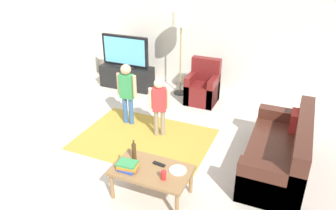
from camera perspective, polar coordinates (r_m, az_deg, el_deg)
ground at (r=5.15m, az=-2.66°, el=-9.25°), size 7.80×7.80×0.00m
wall_back at (r=7.19m, az=7.73°, el=12.94°), size 6.00×0.12×2.70m
area_rug at (r=5.62m, az=-4.16°, el=-5.90°), size 2.20×1.60×0.01m
tv_stand at (r=7.56m, az=-7.12°, el=4.84°), size 1.20×0.44×0.50m
tv at (r=7.34m, az=-7.47°, el=9.17°), size 1.10×0.28×0.71m
couch at (r=5.01m, az=19.29°, el=-8.04°), size 0.80×1.80×0.86m
armchair at (r=6.83m, az=6.09°, el=2.95°), size 0.60×0.60×0.90m
floor_lamp at (r=6.79m, az=2.30°, el=14.03°), size 0.36×0.36×1.78m
child_near_tv at (r=5.82m, az=-7.16°, el=2.80°), size 0.38×0.18×1.14m
child_center at (r=5.42m, az=-1.53°, el=0.52°), size 0.33×0.20×1.05m
coffee_table at (r=4.28m, az=-2.86°, el=-11.58°), size 1.00×0.60×0.42m
book_stack at (r=4.25m, az=-7.04°, el=-10.48°), size 0.28×0.21×0.09m
bottle at (r=4.36m, az=-5.93°, el=-8.04°), size 0.06×0.06×0.30m
tv_remote at (r=4.31m, az=-1.57°, el=-10.23°), size 0.17×0.07×0.02m
soda_can at (r=4.05m, az=-0.79°, el=-12.10°), size 0.07×0.07×0.12m
plate at (r=4.21m, az=1.72°, el=-11.26°), size 0.22×0.22×0.02m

